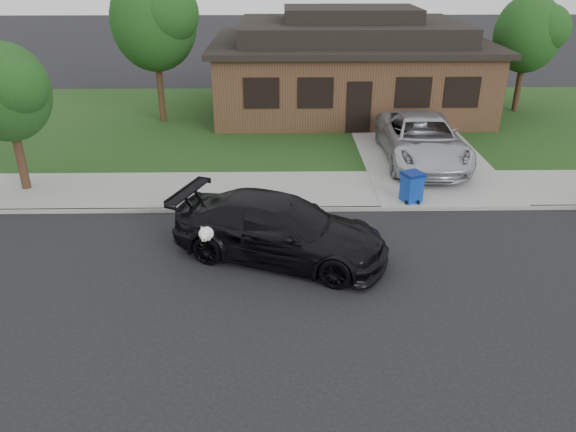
{
  "coord_description": "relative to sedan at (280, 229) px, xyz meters",
  "views": [
    {
      "loc": [
        0.68,
        -11.77,
        7.09
      ],
      "look_at": [
        0.9,
        0.84,
        1.1
      ],
      "focal_mm": 35.0,
      "sensor_mm": 36.0,
      "label": 1
    }
  ],
  "objects": [
    {
      "name": "ground",
      "position": [
        -0.69,
        -0.74,
        -0.79
      ],
      "size": [
        120.0,
        120.0,
        0.0
      ],
      "primitive_type": "plane",
      "color": "black",
      "rests_on": "ground"
    },
    {
      "name": "sidewalk",
      "position": [
        -0.69,
        4.26,
        -0.73
      ],
      "size": [
        60.0,
        3.0,
        0.12
      ],
      "primitive_type": "cube",
      "color": "gray",
      "rests_on": "ground"
    },
    {
      "name": "lawn",
      "position": [
        -0.69,
        12.26,
        -0.73
      ],
      "size": [
        60.0,
        13.0,
        0.13
      ],
      "primitive_type": "cube",
      "color": "#193814",
      "rests_on": "ground"
    },
    {
      "name": "minivan",
      "position": [
        5.13,
        6.74,
        0.16
      ],
      "size": [
        2.82,
        5.88,
        1.62
      ],
      "primitive_type": "imported",
      "rotation": [
        0.0,
        0.0,
        -0.02
      ],
      "color": "#BABCC2",
      "rests_on": "driveway"
    },
    {
      "name": "house",
      "position": [
        3.31,
        14.26,
        1.34
      ],
      "size": [
        12.6,
        8.6,
        4.65
      ],
      "color": "#422B1C",
      "rests_on": "ground"
    },
    {
      "name": "tree_1",
      "position": [
        11.44,
        13.66,
        2.92
      ],
      "size": [
        3.15,
        3.0,
        5.25
      ],
      "color": "#332114",
      "rests_on": "ground"
    },
    {
      "name": "sedan",
      "position": [
        0.0,
        0.0,
        0.0
      ],
      "size": [
        5.87,
        4.01,
        1.58
      ],
      "rotation": [
        0.0,
        0.0,
        1.21
      ],
      "color": "black",
      "rests_on": "ground"
    },
    {
      "name": "curb",
      "position": [
        -0.69,
        2.76,
        -0.73
      ],
      "size": [
        60.0,
        0.12,
        0.12
      ],
      "primitive_type": "cube",
      "color": "gray",
      "rests_on": "ground"
    },
    {
      "name": "tree_2",
      "position": [
        -8.08,
        4.37,
        2.48
      ],
      "size": [
        2.73,
        2.6,
        4.59
      ],
      "color": "#332114",
      "rests_on": "ground"
    },
    {
      "name": "recycling_bin",
      "position": [
        4.02,
        3.16,
        -0.19
      ],
      "size": [
        0.74,
        0.74,
        0.94
      ],
      "rotation": [
        0.0,
        0.0,
        0.41
      ],
      "color": "#0E379A",
      "rests_on": "sidewalk"
    },
    {
      "name": "tree_0",
      "position": [
        -5.03,
        12.14,
        3.69
      ],
      "size": [
        3.78,
        3.6,
        6.34
      ],
      "color": "#332114",
      "rests_on": "ground"
    },
    {
      "name": "driveway",
      "position": [
        5.31,
        9.26,
        -0.72
      ],
      "size": [
        4.5,
        13.0,
        0.14
      ],
      "primitive_type": "cube",
      "color": "gray",
      "rests_on": "ground"
    }
  ]
}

